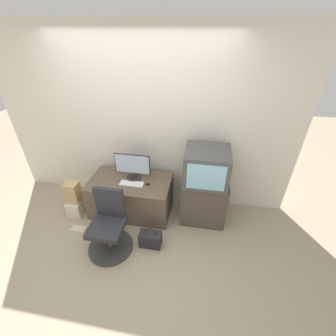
% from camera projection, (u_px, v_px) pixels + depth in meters
% --- Properties ---
extents(ground_plane, '(12.00, 12.00, 0.00)m').
position_uv_depth(ground_plane, '(122.00, 258.00, 2.87)').
color(ground_plane, tan).
extents(wall_back, '(4.40, 0.05, 2.60)m').
position_uv_depth(wall_back, '(143.00, 124.00, 3.26)').
color(wall_back, silver).
rests_on(wall_back, ground_plane).
extents(desk, '(1.20, 0.68, 0.57)m').
position_uv_depth(desk, '(131.00, 196.00, 3.47)').
color(desk, brown).
rests_on(desk, ground_plane).
extents(side_stand, '(0.64, 0.51, 0.70)m').
position_uv_depth(side_stand, '(204.00, 199.00, 3.31)').
color(side_stand, '#4C4238').
rests_on(side_stand, ground_plane).
extents(main_monitor, '(0.53, 0.21, 0.40)m').
position_uv_depth(main_monitor, '(133.00, 167.00, 3.27)').
color(main_monitor, '#2D2D2D').
rests_on(main_monitor, desk).
extents(keyboard, '(0.35, 0.13, 0.01)m').
position_uv_depth(keyboard, '(132.00, 184.00, 3.24)').
color(keyboard, white).
rests_on(keyboard, desk).
extents(mouse, '(0.07, 0.04, 0.03)m').
position_uv_depth(mouse, '(148.00, 184.00, 3.22)').
color(mouse, black).
rests_on(mouse, desk).
extents(crt_tv, '(0.58, 0.55, 0.47)m').
position_uv_depth(crt_tv, '(207.00, 166.00, 2.97)').
color(crt_tv, '#474747').
rests_on(crt_tv, side_stand).
extents(office_chair, '(0.59, 0.59, 0.86)m').
position_uv_depth(office_chair, '(109.00, 228.00, 2.87)').
color(office_chair, '#333333').
rests_on(office_chair, ground_plane).
extents(cardboard_box_lower, '(0.22, 0.27, 0.24)m').
position_uv_depth(cardboard_box_lower, '(77.00, 207.00, 3.50)').
color(cardboard_box_lower, beige).
rests_on(cardboard_box_lower, ground_plane).
extents(cardboard_box_upper, '(0.20, 0.16, 0.33)m').
position_uv_depth(cardboard_box_upper, '(73.00, 192.00, 3.35)').
color(cardboard_box_upper, tan).
rests_on(cardboard_box_upper, cardboard_box_lower).
extents(handbag, '(0.29, 0.16, 0.32)m').
position_uv_depth(handbag, '(150.00, 239.00, 2.99)').
color(handbag, '#232328').
rests_on(handbag, ground_plane).
extents(book, '(0.20, 0.12, 0.02)m').
position_uv_depth(book, '(79.00, 229.00, 3.26)').
color(book, beige).
rests_on(book, ground_plane).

